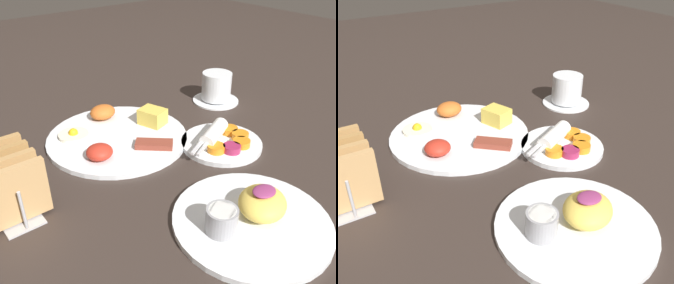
% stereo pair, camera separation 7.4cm
% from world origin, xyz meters
% --- Properties ---
extents(ground_plane, '(3.00, 3.00, 0.00)m').
position_xyz_m(ground_plane, '(0.00, 0.00, 0.00)').
color(ground_plane, '#332823').
extents(plate_breakfast, '(0.30, 0.30, 0.05)m').
position_xyz_m(plate_breakfast, '(0.03, 0.15, 0.01)').
color(plate_breakfast, white).
rests_on(plate_breakfast, ground_plane).
extents(plate_condiments, '(0.19, 0.17, 0.04)m').
position_xyz_m(plate_condiments, '(0.18, -0.01, 0.01)').
color(plate_condiments, white).
rests_on(plate_condiments, ground_plane).
extents(plate_foreground, '(0.25, 0.25, 0.06)m').
position_xyz_m(plate_foreground, '(0.04, -0.21, 0.01)').
color(plate_foreground, white).
rests_on(plate_foreground, ground_plane).
extents(toast_rack, '(0.10, 0.15, 0.10)m').
position_xyz_m(toast_rack, '(-0.23, 0.06, 0.05)').
color(toast_rack, '#B7B7BC').
rests_on(toast_rack, ground_plane).
extents(coffee_cup, '(0.12, 0.12, 0.08)m').
position_xyz_m(coffee_cup, '(0.34, 0.16, 0.04)').
color(coffee_cup, white).
rests_on(coffee_cup, ground_plane).
extents(teaspoon, '(0.08, 0.11, 0.01)m').
position_xyz_m(teaspoon, '(0.12, -0.14, 0.00)').
color(teaspoon, silver).
rests_on(teaspoon, ground_plane).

